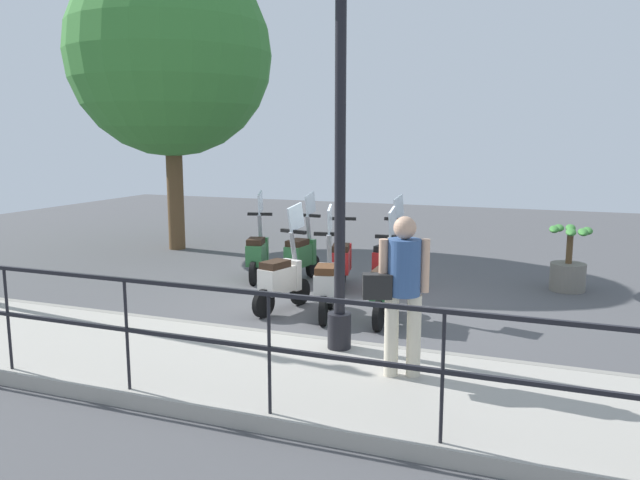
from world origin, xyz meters
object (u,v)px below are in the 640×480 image
object	(u,v)px
scooter_near_0	(386,287)
scooter_far_3	(258,253)
lamp_post_near	(340,174)
potted_palm	(569,264)
pedestrian_with_bag	(402,284)
scooter_far_0	(389,260)
scooter_far_1	(341,260)
scooter_near_2	(282,278)
scooter_near_1	(327,283)
scooter_far_2	(301,254)
tree_large	(170,55)

from	to	relation	value
scooter_near_0	scooter_far_3	xyz separation A→B (m)	(1.67, 2.76, 0.00)
lamp_post_near	potted_palm	distance (m)	5.30
pedestrian_with_bag	scooter_far_0	xyz separation A→B (m)	(4.01, 1.16, -0.60)
scooter_far_1	scooter_far_3	xyz separation A→B (m)	(0.07, 1.58, 0.00)
potted_palm	scooter_near_2	world-z (taller)	scooter_near_2
scooter_far_3	lamp_post_near	bearing A→B (deg)	-156.69
scooter_near_1	scooter_far_1	world-z (taller)	same
potted_palm	scooter_far_2	distance (m)	4.42
scooter_near_0	scooter_near_2	size ratio (longest dim) A/B	1.00
lamp_post_near	scooter_near_1	bearing A→B (deg)	24.94
scooter_far_3	scooter_far_1	bearing A→B (deg)	-108.15
scooter_near_1	pedestrian_with_bag	bearing A→B (deg)	-157.25
pedestrian_with_bag	scooter_near_0	bearing A→B (deg)	-1.69
scooter_near_1	scooter_far_3	bearing A→B (deg)	34.87
lamp_post_near	tree_large	bearing A→B (deg)	46.72
scooter_near_0	scooter_far_0	distance (m)	1.87
tree_large	potted_palm	world-z (taller)	tree_large
potted_palm	scooter_far_3	bearing A→B (deg)	102.45
scooter_far_0	potted_palm	bearing A→B (deg)	-60.95
potted_palm	scooter_far_1	world-z (taller)	scooter_far_1
pedestrian_with_bag	scooter_far_3	bearing A→B (deg)	21.95
scooter_near_1	lamp_post_near	bearing A→B (deg)	-168.50
scooter_near_0	scooter_far_1	bearing A→B (deg)	34.21
pedestrian_with_bag	potted_palm	bearing A→B (deg)	-37.95
tree_large	scooter_near_0	distance (m)	7.90
tree_large	scooter_near_2	bearing A→B (deg)	-131.39
potted_palm	scooter_near_1	world-z (taller)	scooter_near_1
pedestrian_with_bag	scooter_far_3	distance (m)	5.24
pedestrian_with_bag	tree_large	xyz separation A→B (m)	(5.97, 6.57, 3.14)
pedestrian_with_bag	scooter_near_2	bearing A→B (deg)	25.89
scooter_far_0	scooter_near_1	bearing A→B (deg)	177.67
lamp_post_near	scooter_near_2	size ratio (longest dim) A/B	2.85
tree_large	scooter_near_1	size ratio (longest dim) A/B	4.16
scooter_near_2	scooter_far_1	world-z (taller)	same
pedestrian_with_bag	potted_palm	world-z (taller)	pedestrian_with_bag
scooter_far_0	scooter_far_3	world-z (taller)	same
potted_palm	scooter_far_1	size ratio (longest dim) A/B	0.69
pedestrian_with_bag	potted_palm	xyz separation A→B (m)	(4.98, -1.59, -0.63)
lamp_post_near	pedestrian_with_bag	bearing A→B (deg)	-124.25
scooter_near_2	scooter_far_0	world-z (taller)	same
pedestrian_with_bag	scooter_near_0	xyz separation A→B (m)	(2.18, 0.73, -0.60)
scooter_near_0	scooter_near_1	world-z (taller)	same
tree_large	scooter_far_1	distance (m)	6.36
scooter_far_0	scooter_far_1	distance (m)	0.79
scooter_near_2	scooter_far_2	xyz separation A→B (m)	(1.80, 0.45, 0.00)
scooter_near_2	pedestrian_with_bag	bearing A→B (deg)	-118.99
scooter_near_0	scooter_far_3	distance (m)	3.23
lamp_post_near	scooter_far_0	size ratio (longest dim) A/B	2.85
scooter_far_0	scooter_far_3	bearing A→B (deg)	103.47
potted_palm	scooter_near_0	bearing A→B (deg)	140.26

